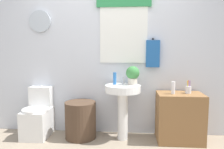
# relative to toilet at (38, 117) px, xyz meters

# --- Properties ---
(back_wall) EXTENTS (4.40, 0.18, 2.60)m
(back_wall) POSITION_rel_toilet_xyz_m (1.06, 0.27, 1.02)
(back_wall) COLOR silver
(back_wall) RESTS_ON ground_plane
(toilet) EXTENTS (0.38, 0.51, 0.75)m
(toilet) POSITION_rel_toilet_xyz_m (0.00, 0.00, 0.00)
(toilet) COLOR white
(toilet) RESTS_ON ground_plane
(laundry_hamper) EXTENTS (0.46, 0.46, 0.54)m
(laundry_hamper) POSITION_rel_toilet_xyz_m (0.66, -0.03, -0.02)
(laundry_hamper) COLOR #4C3828
(laundry_hamper) RESTS_ON ground_plane
(pedestal_sink) EXTENTS (0.51, 0.51, 0.80)m
(pedestal_sink) POSITION_rel_toilet_xyz_m (1.28, -0.03, 0.31)
(pedestal_sink) COLOR white
(pedestal_sink) RESTS_ON ground_plane
(faucet) EXTENTS (0.03, 0.03, 0.10)m
(faucet) POSITION_rel_toilet_xyz_m (1.28, 0.09, 0.56)
(faucet) COLOR silver
(faucet) RESTS_ON pedestal_sink
(wooden_cabinet) EXTENTS (0.63, 0.44, 0.69)m
(wooden_cabinet) POSITION_rel_toilet_xyz_m (2.09, -0.03, 0.06)
(wooden_cabinet) COLOR olive
(wooden_cabinet) RESTS_ON ground_plane
(soap_bottle) EXTENTS (0.05, 0.05, 0.18)m
(soap_bottle) POSITION_rel_toilet_xyz_m (1.16, 0.02, 0.60)
(soap_bottle) COLOR #2D6BB7
(soap_bottle) RESTS_ON pedestal_sink
(potted_plant) EXTENTS (0.20, 0.20, 0.27)m
(potted_plant) POSITION_rel_toilet_xyz_m (1.42, 0.03, 0.66)
(potted_plant) COLOR beige
(potted_plant) RESTS_ON pedestal_sink
(lotion_bottle) EXTENTS (0.05, 0.05, 0.17)m
(lotion_bottle) POSITION_rel_toilet_xyz_m (1.98, -0.07, 0.49)
(lotion_bottle) COLOR white
(lotion_bottle) RESTS_ON wooden_cabinet
(toothbrush_cup) EXTENTS (0.08, 0.08, 0.19)m
(toothbrush_cup) POSITION_rel_toilet_xyz_m (2.20, -0.01, 0.46)
(toothbrush_cup) COLOR silver
(toothbrush_cup) RESTS_ON wooden_cabinet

